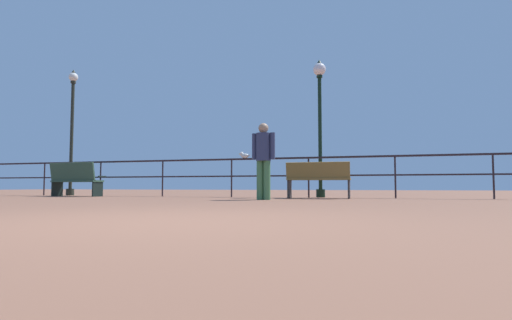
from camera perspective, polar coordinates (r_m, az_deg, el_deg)
ground_plane at (r=3.58m, az=-14.19°, el=-8.37°), size 60.00×60.00×0.00m
pier_railing at (r=10.99m, az=7.33°, el=-1.02°), size 21.92×0.05×1.09m
bench_far_left at (r=13.31m, az=-23.93°, el=-2.31°), size 1.66×0.72×1.00m
bench_near_left at (r=10.19m, az=8.65°, el=-2.41°), size 1.56×0.59×0.89m
lamppost_left at (r=14.97m, az=-24.26°, el=4.61°), size 0.30×0.30×4.21m
lamppost_center at (r=11.43m, az=8.88°, el=7.12°), size 0.35×0.35×3.80m
person_by_bench at (r=9.14m, az=1.04°, el=0.62°), size 0.55×0.33×1.72m
seagull_on_rail at (r=11.46m, az=-1.64°, el=0.65°), size 0.38×0.19×0.18m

